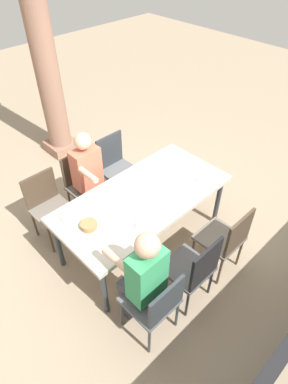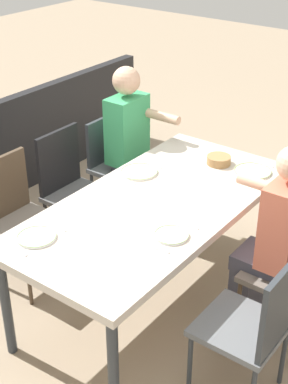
% 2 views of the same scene
% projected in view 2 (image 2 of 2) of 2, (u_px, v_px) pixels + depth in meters
% --- Properties ---
extents(ground_plane, '(16.00, 16.00, 0.00)m').
position_uv_depth(ground_plane, '(154.00, 298.00, 3.93)').
color(ground_plane, gray).
extents(dining_table, '(2.01, 0.98, 0.77)m').
position_uv_depth(dining_table, '(155.00, 211.00, 3.59)').
color(dining_table, beige).
rests_on(dining_table, ground).
extents(chair_west_south, '(0.44, 0.44, 0.87)m').
position_uv_depth(chair_west_south, '(117.00, 161.00, 4.66)').
color(chair_west_south, '#5B5E61').
rests_on(chair_west_south, ground).
extents(chair_mid_south, '(0.44, 0.44, 0.93)m').
position_uv_depth(chair_mid_south, '(71.00, 184.00, 4.28)').
color(chair_mid_south, '#4F4F50').
rests_on(chair_mid_south, ground).
extents(chair_east_north, '(0.44, 0.44, 0.93)m').
position_uv_depth(chair_east_north, '(256.00, 323.00, 2.94)').
color(chair_east_north, '#5B5E61').
rests_on(chair_east_north, ground).
extents(chair_east_south, '(0.44, 0.44, 0.93)m').
position_uv_depth(chair_east_south, '(17.00, 213.00, 3.90)').
color(chair_east_south, '#6A6158').
rests_on(chair_east_south, ground).
extents(diner_woman_green, '(0.35, 0.50, 1.33)m').
position_uv_depth(diner_woman_green, '(134.00, 144.00, 4.47)').
color(diner_woman_green, '#3F3F4C').
rests_on(diner_woman_green, ground).
extents(diner_man_white, '(0.34, 0.49, 1.31)m').
position_uv_depth(diner_man_white, '(273.00, 238.00, 3.34)').
color(diner_man_white, '#3F3F4C').
rests_on(diner_man_white, ground).
extents(plate_0, '(0.26, 0.26, 0.02)m').
position_uv_depth(plate_0, '(253.00, 171.00, 3.91)').
color(plate_0, silver).
rests_on(plate_0, dining_table).
extents(fork_0, '(0.03, 0.17, 0.01)m').
position_uv_depth(fork_0, '(262.00, 164.00, 4.02)').
color(fork_0, silver).
rests_on(fork_0, dining_table).
extents(spoon_0, '(0.02, 0.17, 0.01)m').
position_uv_depth(spoon_0, '(242.00, 180.00, 3.81)').
color(spoon_0, silver).
rests_on(spoon_0, dining_table).
extents(plate_1, '(0.26, 0.26, 0.02)m').
position_uv_depth(plate_1, '(139.00, 172.00, 3.91)').
color(plate_1, white).
rests_on(plate_1, dining_table).
extents(fork_1, '(0.03, 0.17, 0.01)m').
position_uv_depth(fork_1, '(152.00, 165.00, 4.01)').
color(fork_1, silver).
rests_on(fork_1, dining_table).
extents(spoon_1, '(0.03, 0.17, 0.01)m').
position_uv_depth(spoon_1, '(126.00, 181.00, 3.80)').
color(spoon_1, silver).
rests_on(spoon_1, dining_table).
extents(plate_2, '(0.20, 0.20, 0.02)m').
position_uv_depth(plate_2, '(171.00, 235.00, 3.21)').
color(plate_2, white).
rests_on(plate_2, dining_table).
extents(fork_2, '(0.03, 0.17, 0.01)m').
position_uv_depth(fork_2, '(186.00, 225.00, 3.32)').
color(fork_2, silver).
rests_on(fork_2, dining_table).
extents(spoon_2, '(0.03, 0.17, 0.01)m').
position_uv_depth(spoon_2, '(156.00, 248.00, 3.11)').
color(spoon_2, silver).
rests_on(spoon_2, dining_table).
extents(plate_3, '(0.23, 0.23, 0.02)m').
position_uv_depth(plate_3, '(36.00, 237.00, 3.20)').
color(plate_3, white).
rests_on(plate_3, dining_table).
extents(fork_3, '(0.02, 0.17, 0.01)m').
position_uv_depth(fork_3, '(55.00, 226.00, 3.30)').
color(fork_3, silver).
rests_on(fork_3, dining_table).
extents(spoon_3, '(0.03, 0.17, 0.01)m').
position_uv_depth(spoon_3, '(16.00, 250.00, 3.09)').
color(spoon_3, silver).
rests_on(spoon_3, dining_table).
extents(bread_basket, '(0.17, 0.17, 0.06)m').
position_uv_depth(bread_basket, '(219.00, 160.00, 4.02)').
color(bread_basket, '#9E7547').
rests_on(bread_basket, dining_table).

